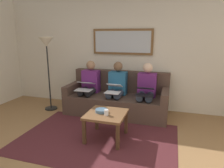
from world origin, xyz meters
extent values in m
cube|color=beige|center=(0.00, -2.60, 1.30)|extent=(6.00, 0.12, 2.60)
cube|color=#4C1E23|center=(0.00, -0.85, 0.00)|extent=(2.60, 1.80, 0.01)
cube|color=#4C382D|center=(0.00, -2.05, 0.21)|extent=(2.20, 0.90, 0.42)
cube|color=#4C382D|center=(0.00, -2.40, 0.66)|extent=(2.20, 0.20, 0.48)
cube|color=#4C382D|center=(-1.03, -2.05, 0.52)|extent=(0.14, 0.90, 0.20)
cube|color=#4C382D|center=(1.03, -2.05, 0.52)|extent=(0.14, 0.90, 0.20)
cube|color=brown|center=(0.00, -2.51, 1.55)|extent=(1.39, 0.04, 0.57)
cube|color=#B2B7BC|center=(0.00, -2.48, 1.55)|extent=(1.29, 0.01, 0.47)
cube|color=brown|center=(-0.14, -0.90, 0.43)|extent=(0.63, 0.63, 0.04)
cube|color=#4C331E|center=(-0.42, -0.62, 0.21)|extent=(0.05, 0.05, 0.41)
cube|color=#4C331E|center=(0.13, -0.62, 0.21)|extent=(0.05, 0.05, 0.41)
cube|color=#4C331E|center=(-0.42, -1.18, 0.21)|extent=(0.05, 0.05, 0.41)
cube|color=#4C331E|center=(0.13, -1.18, 0.21)|extent=(0.05, 0.05, 0.41)
cylinder|color=silver|center=(-0.17, -0.82, 0.50)|extent=(0.07, 0.07, 0.09)
cylinder|color=slate|center=(-0.05, -0.92, 0.48)|extent=(0.20, 0.20, 0.05)
cube|color=#66236B|center=(-0.64, -2.15, 0.67)|extent=(0.38, 0.22, 0.50)
sphere|color=beige|center=(-0.64, -2.15, 1.04)|extent=(0.20, 0.20, 0.20)
cylinder|color=#384256|center=(-0.73, -1.94, 0.49)|extent=(0.14, 0.42, 0.14)
cylinder|color=#384256|center=(-0.55, -1.94, 0.49)|extent=(0.14, 0.42, 0.14)
cylinder|color=#384256|center=(-0.73, -1.73, 0.21)|extent=(0.11, 0.11, 0.42)
cylinder|color=#384256|center=(-0.55, -1.73, 0.21)|extent=(0.11, 0.11, 0.42)
cube|color=black|center=(-0.64, -1.73, 0.57)|extent=(0.33, 0.20, 0.01)
cube|color=black|center=(-0.64, -1.87, 0.67)|extent=(0.33, 0.19, 0.08)
cube|color=#A5C6EA|center=(-0.64, -1.86, 0.67)|extent=(0.30, 0.17, 0.06)
cube|color=#235B84|center=(0.00, -2.15, 0.67)|extent=(0.38, 0.22, 0.50)
sphere|color=brown|center=(0.00, -2.15, 1.04)|extent=(0.20, 0.20, 0.20)
cylinder|color=#384256|center=(-0.09, -1.94, 0.49)|extent=(0.14, 0.42, 0.14)
cylinder|color=#384256|center=(0.09, -1.94, 0.49)|extent=(0.14, 0.42, 0.14)
cylinder|color=#384256|center=(-0.09, -1.73, 0.21)|extent=(0.11, 0.11, 0.42)
cylinder|color=#384256|center=(0.09, -1.73, 0.21)|extent=(0.11, 0.11, 0.42)
cube|color=white|center=(0.00, -1.73, 0.57)|extent=(0.30, 0.23, 0.01)
cube|color=white|center=(0.00, -1.89, 0.68)|extent=(0.30, 0.21, 0.11)
cube|color=#A5C6EA|center=(0.00, -1.89, 0.68)|extent=(0.27, 0.18, 0.09)
cube|color=#66236B|center=(0.64, -2.15, 0.67)|extent=(0.38, 0.22, 0.50)
sphere|color=#997051|center=(0.64, -2.15, 1.04)|extent=(0.20, 0.20, 0.20)
cylinder|color=#232328|center=(0.55, -1.94, 0.49)|extent=(0.14, 0.42, 0.14)
cylinder|color=#232328|center=(0.73, -1.94, 0.49)|extent=(0.14, 0.42, 0.14)
cylinder|color=#232328|center=(0.55, -1.73, 0.21)|extent=(0.11, 0.11, 0.42)
cylinder|color=#232328|center=(0.73, -1.73, 0.21)|extent=(0.11, 0.11, 0.42)
cube|color=silver|center=(0.64, -1.73, 0.57)|extent=(0.34, 0.24, 0.01)
cube|color=silver|center=(0.64, -1.89, 0.69)|extent=(0.34, 0.23, 0.08)
cube|color=#A5C6EA|center=(0.64, -1.88, 0.69)|extent=(0.31, 0.20, 0.07)
cylinder|color=black|center=(1.55, -1.85, 0.01)|extent=(0.28, 0.28, 0.03)
cylinder|color=black|center=(1.55, -1.85, 0.75)|extent=(0.03, 0.03, 1.50)
cone|color=beige|center=(1.55, -1.85, 1.55)|extent=(0.32, 0.32, 0.22)
camera|label=1|loc=(-1.15, 2.05, 1.70)|focal=32.54mm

